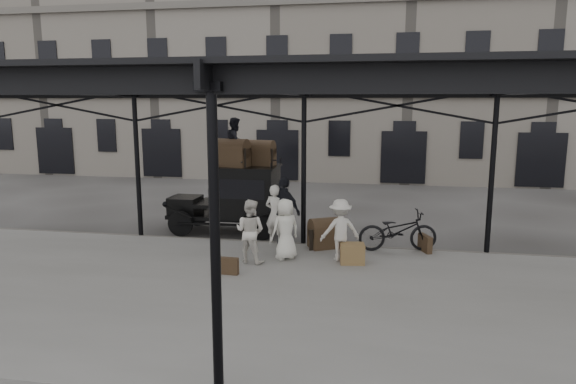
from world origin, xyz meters
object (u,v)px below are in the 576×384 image
at_px(taxi, 238,196).
at_px(porter_official, 284,211).
at_px(bicycle, 398,231).
at_px(steamer_trunk_roof_near, 233,155).
at_px(steamer_trunk_platform, 327,235).
at_px(porter_left, 275,214).

height_order(taxi, porter_official, taxi).
bearing_deg(bicycle, steamer_trunk_roof_near, 63.24).
distance_m(taxi, steamer_trunk_roof_near, 1.36).
bearing_deg(taxi, steamer_trunk_platform, -28.23).
relative_size(steamer_trunk_roof_near, steamer_trunk_platform, 1.02).
height_order(porter_left, porter_official, porter_official).
bearing_deg(taxi, porter_official, -40.71).
relative_size(taxi, steamer_trunk_roof_near, 3.76).
xyz_separation_m(porter_left, steamer_trunk_roof_near, (-1.59, 1.28, 1.53)).
xyz_separation_m(taxi, porter_left, (1.51, -1.53, -0.20)).
bearing_deg(taxi, bicycle, -17.97).
xyz_separation_m(taxi, steamer_trunk_roof_near, (-0.08, -0.25, 1.33)).
xyz_separation_m(bicycle, steamer_trunk_platform, (-1.93, -0.01, -0.21)).
bearing_deg(bicycle, porter_official, 77.10).
bearing_deg(steamer_trunk_roof_near, taxi, 84.00).
bearing_deg(steamer_trunk_platform, steamer_trunk_roof_near, 127.08).
bearing_deg(steamer_trunk_roof_near, bicycle, -3.02).
bearing_deg(porter_left, porter_official, -160.80).
relative_size(taxi, porter_left, 2.13).
relative_size(bicycle, steamer_trunk_platform, 2.23).
bearing_deg(steamer_trunk_platform, taxi, 122.69).
bearing_deg(porter_left, steamer_trunk_roof_near, -19.62).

